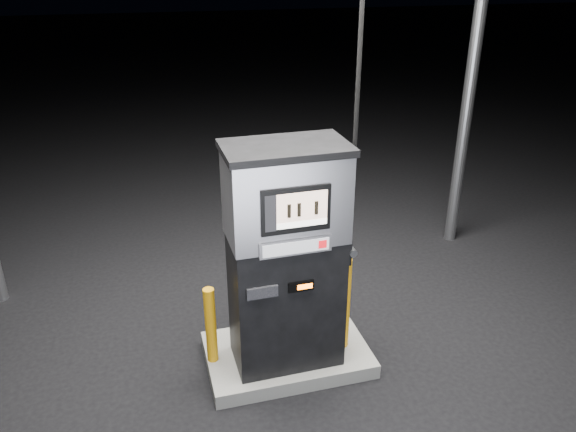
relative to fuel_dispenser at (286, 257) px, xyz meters
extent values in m
plane|color=black|center=(0.03, 0.10, -1.26)|extent=(80.00, 80.00, 0.00)
cube|color=slate|center=(0.03, 0.10, -1.19)|extent=(1.60, 1.00, 0.15)
cylinder|color=gray|center=(3.03, 2.10, 0.99)|extent=(0.16, 0.16, 4.50)
cube|color=black|center=(0.00, 0.00, -0.45)|extent=(1.01, 0.59, 1.31)
cube|color=silver|center=(0.00, 0.00, 0.60)|extent=(1.03, 0.61, 0.79)
cube|color=black|center=(0.00, 0.00, 1.02)|extent=(1.07, 0.66, 0.06)
cube|color=black|center=(0.00, -0.30, 0.59)|extent=(0.59, 0.04, 0.40)
cube|color=beige|center=(0.05, -0.32, 0.62)|extent=(0.43, 0.01, 0.25)
cube|color=white|center=(0.05, -0.32, 0.47)|extent=(0.43, 0.01, 0.05)
cube|color=silver|center=(0.00, -0.30, 0.26)|extent=(0.63, 0.04, 0.15)
cube|color=#9E9FA5|center=(0.00, -0.32, 0.26)|extent=(0.58, 0.01, 0.11)
cube|color=red|center=(0.23, -0.32, 0.26)|extent=(0.07, 0.00, 0.07)
cube|color=black|center=(0.05, -0.30, -0.14)|extent=(0.23, 0.02, 0.09)
cube|color=#FF670C|center=(0.08, -0.31, -0.14)|extent=(0.14, 0.01, 0.05)
cube|color=black|center=(-0.30, -0.30, -0.14)|extent=(0.27, 0.03, 0.11)
cube|color=black|center=(0.55, 0.01, -0.01)|extent=(0.11, 0.19, 0.26)
cylinder|color=gray|center=(0.61, 0.01, -0.01)|extent=(0.08, 0.23, 0.07)
cylinder|color=black|center=(0.59, -0.04, 1.75)|extent=(0.04, 0.04, 3.26)
cylinder|color=orange|center=(-0.71, 0.14, -0.71)|extent=(0.14, 0.14, 0.80)
cylinder|color=orange|center=(0.58, 0.02, -0.62)|extent=(0.17, 0.17, 0.99)
camera|label=1|loc=(-1.16, -4.28, 2.46)|focal=35.00mm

